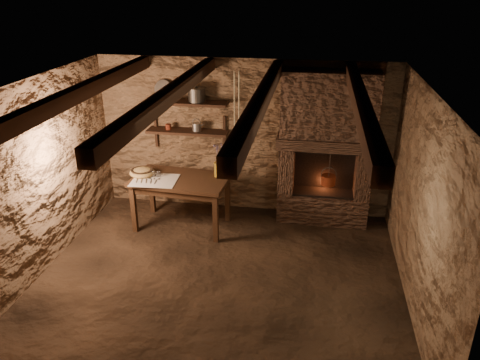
% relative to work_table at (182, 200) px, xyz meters
% --- Properties ---
extents(floor, '(4.50, 4.50, 0.00)m').
position_rel_work_table_xyz_m(floor, '(0.82, -1.23, -0.42)').
color(floor, black).
rests_on(floor, ground).
extents(back_wall, '(4.50, 0.04, 2.40)m').
position_rel_work_table_xyz_m(back_wall, '(0.82, 0.77, 0.78)').
color(back_wall, brown).
rests_on(back_wall, floor).
extents(front_wall, '(4.50, 0.04, 2.40)m').
position_rel_work_table_xyz_m(front_wall, '(0.82, -3.23, 0.78)').
color(front_wall, brown).
rests_on(front_wall, floor).
extents(left_wall, '(0.04, 4.00, 2.40)m').
position_rel_work_table_xyz_m(left_wall, '(-1.43, -1.23, 0.78)').
color(left_wall, brown).
rests_on(left_wall, floor).
extents(right_wall, '(0.04, 4.00, 2.40)m').
position_rel_work_table_xyz_m(right_wall, '(3.07, -1.23, 0.78)').
color(right_wall, brown).
rests_on(right_wall, floor).
extents(ceiling, '(4.50, 4.00, 0.04)m').
position_rel_work_table_xyz_m(ceiling, '(0.82, -1.23, 1.98)').
color(ceiling, black).
rests_on(ceiling, back_wall).
extents(beam_far_left, '(0.14, 3.95, 0.16)m').
position_rel_work_table_xyz_m(beam_far_left, '(-0.68, -1.23, 1.89)').
color(beam_far_left, black).
rests_on(beam_far_left, ceiling).
extents(beam_mid_left, '(0.14, 3.95, 0.16)m').
position_rel_work_table_xyz_m(beam_mid_left, '(0.32, -1.23, 1.89)').
color(beam_mid_left, black).
rests_on(beam_mid_left, ceiling).
extents(beam_mid_right, '(0.14, 3.95, 0.16)m').
position_rel_work_table_xyz_m(beam_mid_right, '(1.32, -1.23, 1.89)').
color(beam_mid_right, black).
rests_on(beam_mid_right, ceiling).
extents(beam_far_right, '(0.14, 3.95, 0.16)m').
position_rel_work_table_xyz_m(beam_far_right, '(2.32, -1.23, 1.89)').
color(beam_far_right, black).
rests_on(beam_far_right, ceiling).
extents(shelf_lower, '(1.25, 0.30, 0.04)m').
position_rel_work_table_xyz_m(shelf_lower, '(-0.03, 0.61, 0.88)').
color(shelf_lower, black).
rests_on(shelf_lower, back_wall).
extents(shelf_upper, '(1.25, 0.30, 0.04)m').
position_rel_work_table_xyz_m(shelf_upper, '(-0.03, 0.61, 1.33)').
color(shelf_upper, black).
rests_on(shelf_upper, back_wall).
extents(hearth, '(1.43, 0.51, 2.30)m').
position_rel_work_table_xyz_m(hearth, '(2.07, 0.54, 0.80)').
color(hearth, '#35231A').
rests_on(hearth, floor).
extents(work_table, '(1.44, 0.89, 0.79)m').
position_rel_work_table_xyz_m(work_table, '(0.00, 0.00, 0.00)').
color(work_table, black).
rests_on(work_table, floor).
extents(linen_cloth, '(0.66, 0.54, 0.01)m').
position_rel_work_table_xyz_m(linen_cloth, '(-0.34, -0.15, 0.37)').
color(linen_cloth, beige).
rests_on(linen_cloth, work_table).
extents(pewter_cutlery_row, '(0.54, 0.23, 0.01)m').
position_rel_work_table_xyz_m(pewter_cutlery_row, '(-0.34, -0.17, 0.38)').
color(pewter_cutlery_row, gray).
rests_on(pewter_cutlery_row, linen_cloth).
extents(drinking_glasses, '(0.20, 0.06, 0.08)m').
position_rel_work_table_xyz_m(drinking_glasses, '(-0.32, -0.03, 0.41)').
color(drinking_glasses, silver).
rests_on(drinking_glasses, linen_cloth).
extents(stoneware_jug, '(0.16, 0.16, 0.49)m').
position_rel_work_table_xyz_m(stoneware_jug, '(0.54, 0.16, 0.58)').
color(stoneware_jug, olive).
rests_on(stoneware_jug, work_table).
extents(wooden_bowl, '(0.44, 0.44, 0.13)m').
position_rel_work_table_xyz_m(wooden_bowl, '(-0.58, 0.01, 0.41)').
color(wooden_bowl, olive).
rests_on(wooden_bowl, work_table).
extents(iron_stockpot, '(0.33, 0.33, 0.19)m').
position_rel_work_table_xyz_m(iron_stockpot, '(0.13, 0.61, 1.44)').
color(iron_stockpot, '#33312D').
rests_on(iron_stockpot, shelf_upper).
extents(tin_pan, '(0.31, 0.19, 0.29)m').
position_rel_work_table_xyz_m(tin_pan, '(-0.41, 0.71, 1.49)').
color(tin_pan, '#9A9A94').
rests_on(tin_pan, shelf_upper).
extents(small_kettle, '(0.19, 0.15, 0.19)m').
position_rel_work_table_xyz_m(small_kettle, '(0.11, 0.61, 0.96)').
color(small_kettle, '#9A9A94').
rests_on(small_kettle, shelf_lower).
extents(rusty_tin, '(0.10, 0.10, 0.08)m').
position_rel_work_table_xyz_m(rusty_tin, '(-0.33, 0.61, 0.94)').
color(rusty_tin, '#5B1E12').
rests_on(rusty_tin, shelf_lower).
extents(red_pot, '(0.27, 0.27, 0.54)m').
position_rel_work_table_xyz_m(red_pot, '(2.13, 0.49, 0.28)').
color(red_pot, maroon).
rests_on(red_pot, hearth).
extents(hanging_ropes, '(0.08, 0.08, 1.20)m').
position_rel_work_table_xyz_m(hanging_ropes, '(0.87, -0.18, 1.38)').
color(hanging_ropes, beige).
rests_on(hanging_ropes, ceiling).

